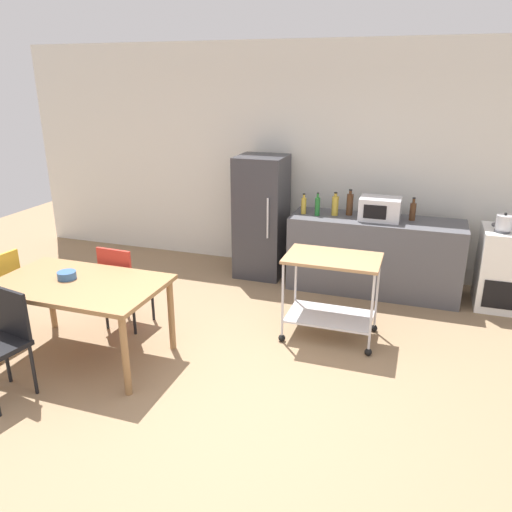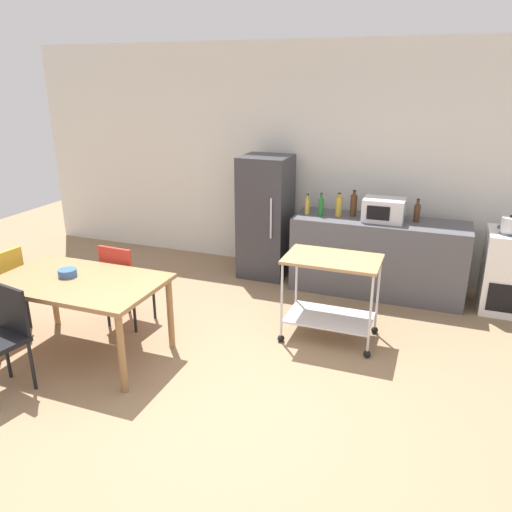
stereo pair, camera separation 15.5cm
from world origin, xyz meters
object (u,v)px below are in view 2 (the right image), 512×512
Objects in this scene: microwave at (384,210)px; fruit_bowl at (67,273)px; chair_red at (125,279)px; refrigerator at (266,217)px; kitchen_cart at (331,285)px; bottle_vinegar at (339,206)px; bottle_sparkling_water at (307,206)px; kettle at (510,225)px; stove_oven at (512,272)px; bottle_soy_sauce at (321,207)px; bottle_soda at (354,205)px; dining_table at (79,288)px; chair_black at (2,334)px; bottle_sesame_oil at (417,212)px; chair_mustard at (2,286)px.

microwave is 3.46m from fruit_bowl.
refrigerator is (0.86, 1.89, 0.26)m from chair_red.
kitchen_cart is 3.26× the size of bottle_vinegar.
chair_red is 3.58× the size of bottle_sparkling_water.
kettle is (3.81, 2.31, 0.22)m from fruit_bowl.
chair_red is 4.17m from stove_oven.
microwave reaches higher than kitchen_cart.
refrigerator is at bearing -111.33° from chair_red.
bottle_soy_sauce is 0.90× the size of bottle_soda.
bottle_soda is at bearing 49.03° from fruit_bowl.
chair_red reaches higher than kitchen_cart.
bottle_soda is at bearing 51.39° from dining_table.
kitchen_cart is (-1.72, -1.34, 0.12)m from stove_oven.
bottle_soy_sauce is (-2.15, -0.09, 0.56)m from stove_oven.
fruit_bowl is at bearing -136.61° from microwave.
refrigerator is at bearing 178.99° from bottle_soda.
kitchen_cart is 3.25× the size of bottle_soy_sauce.
kettle reaches higher than chair_black.
kitchen_cart is 1.60m from bottle_sesame_oil.
microwave is at bearing 1.20° from bottle_sparkling_water.
chair_black is at bearing -141.80° from kitchen_cart.
chair_black is 4.37m from bottle_sesame_oil.
refrigerator is at bearing 81.82° from chair_black.
chair_red is 3.71× the size of kettle.
dining_table is 3.22m from bottle_soda.
chair_mustard is 4.14m from microwave.
stove_oven is at bearing 39.67° from kettle.
kettle is at bearing 37.70° from kitchen_cart.
chair_red is 2.76m from bottle_soda.
bottle_vinegar is at bearing 53.02° from dining_table.
chair_mustard is at bearing -140.90° from bottle_soda.
bottle_sparkling_water is 1.50× the size of fruit_bowl.
microwave is (0.53, -0.03, 0.01)m from bottle_vinegar.
bottle_sesame_oil reaches higher than fruit_bowl.
dining_table is 4.51m from stove_oven.
microwave is at bearing -4.64° from refrigerator.
fruit_bowl is at bearing 94.71° from chair_black.
chair_red is at bearing -136.53° from bottle_soda.
bottle_vinegar is 0.53m from microwave.
bottle_soda is 1.30× the size of kettle.
dining_table is 5.61× the size of bottle_sesame_oil.
stove_oven is 1.20m from bottle_sesame_oil.
chair_red is 4.05m from kettle.
bottle_soda is (-1.79, 0.06, 0.58)m from stove_oven.
bottle_soy_sauce reaches higher than stove_oven.
bottle_sparkling_water reaches higher than chair_black.
kettle is at bearing -2.96° from bottle_vinegar.
bottle_soda is at bearing 22.29° from bottle_soy_sauce.
bottle_soda is 0.38m from microwave.
kitchen_cart is (2.29, 1.80, 0.05)m from chair_black.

